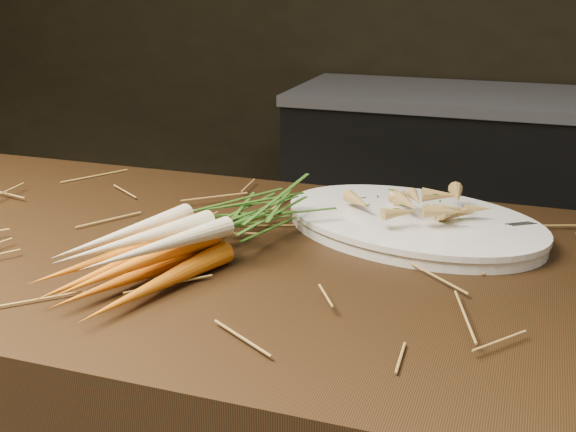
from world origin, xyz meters
name	(u,v)px	position (x,y,z in m)	size (l,w,h in m)	color
back_counter	(530,206)	(0.30, 2.18, 0.42)	(1.82, 0.62, 0.84)	black
straw_bedding	(302,253)	(0.00, 0.30, 0.91)	(1.40, 0.60, 0.02)	olive
root_veg_bunch	(211,229)	(-0.12, 0.27, 0.94)	(0.28, 0.47, 0.09)	#C25E15
serving_platter	(412,225)	(0.12, 0.46, 0.91)	(0.41, 0.27, 0.02)	white
roasted_veg_heap	(413,204)	(0.12, 0.46, 0.94)	(0.20, 0.14, 0.05)	#B18547
serving_fork	(501,241)	(0.26, 0.40, 0.92)	(0.01, 0.15, 0.00)	silver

